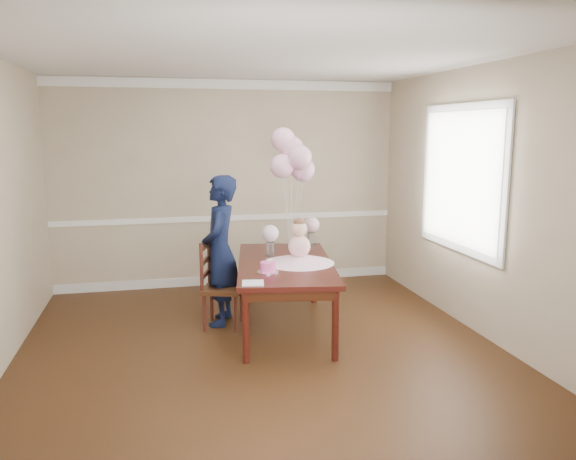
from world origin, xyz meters
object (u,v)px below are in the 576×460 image
Objects in this scene: dining_chair_seat at (223,289)px; birthday_cake at (268,267)px; woman at (220,251)px; dining_table_top at (285,264)px.

birthday_cake is at bearing -39.55° from dining_chair_seat.
dining_chair_seat is 0.41m from woman.
dining_table_top is 0.71m from dining_chair_seat.
dining_table_top is 4.75× the size of dining_chair_seat.
woman is at bearing 162.73° from dining_table_top.
woman is (-0.38, 0.71, 0.03)m from birthday_cake.
woman reaches higher than dining_table_top.
dining_chair_seat is 0.25× the size of woman.
birthday_cake reaches higher than dining_chair_seat.
woman is at bearing 113.41° from dining_chair_seat.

